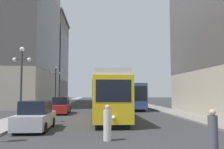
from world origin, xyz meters
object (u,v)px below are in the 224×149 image
object	(u,v)px
lamp_post_left_near	(21,72)
lamp_post_left_far	(56,81)
parked_car_left_mid	(61,106)
pedestrian_crossing_far	(107,124)
transit_bus	(128,95)
pedestrian_crossing_near	(213,132)
parked_car_left_near	(36,116)
streetcar	(107,95)

from	to	relation	value
lamp_post_left_near	lamp_post_left_far	world-z (taller)	lamp_post_left_far
parked_car_left_mid	lamp_post_left_near	world-z (taller)	lamp_post_left_near
lamp_post_left_near	lamp_post_left_far	bearing A→B (deg)	90.00
parked_car_left_mid	pedestrian_crossing_far	distance (m)	15.48
transit_bus	pedestrian_crossing_near	world-z (taller)	transit_bus
transit_bus	parked_car_left_near	world-z (taller)	transit_bus
streetcar	parked_car_left_mid	bearing A→B (deg)	129.26
transit_bus	parked_car_left_near	size ratio (longest dim) A/B	2.73
transit_bus	parked_car_left_near	distance (m)	20.02
parked_car_left_near	pedestrian_crossing_near	xyz separation A→B (m)	(8.36, -6.25, -0.06)
parked_car_left_near	parked_car_left_mid	distance (m)	11.18
lamp_post_left_near	pedestrian_crossing_near	bearing A→B (deg)	-42.38
parked_car_left_mid	lamp_post_left_far	world-z (taller)	lamp_post_left_far
parked_car_left_near	transit_bus	bearing A→B (deg)	64.71
parked_car_left_mid	pedestrian_crossing_near	bearing A→B (deg)	-65.66
transit_bus	streetcar	bearing A→B (deg)	-108.13
pedestrian_crossing_near	lamp_post_left_far	bearing A→B (deg)	-56.32
transit_bus	lamp_post_left_near	distance (m)	18.33
transit_bus	parked_car_left_near	bearing A→B (deg)	-117.23
transit_bus	lamp_post_left_near	bearing A→B (deg)	-126.83
parked_car_left_mid	pedestrian_crossing_near	size ratio (longest dim) A/B	2.91
streetcar	parked_car_left_mid	distance (m)	7.65
pedestrian_crossing_far	lamp_post_left_far	distance (m)	23.77
transit_bus	pedestrian_crossing_near	xyz separation A→B (m)	(-0.10, -24.35, -1.16)
parked_car_left_near	lamp_post_left_far	size ratio (longest dim) A/B	0.75
streetcar	parked_car_left_near	distance (m)	7.33
transit_bus	lamp_post_left_near	size ratio (longest dim) A/B	2.14
streetcar	parked_car_left_mid	world-z (taller)	streetcar
lamp_post_left_near	lamp_post_left_far	xyz separation A→B (m)	(0.00, 15.91, 0.15)
pedestrian_crossing_far	lamp_post_left_near	bearing A→B (deg)	-145.68
streetcar	pedestrian_crossing_far	distance (m)	9.16
pedestrian_crossing_near	pedestrian_crossing_far	bearing A→B (deg)	-20.92
pedestrian_crossing_near	pedestrian_crossing_far	xyz separation A→B (m)	(-4.03, 2.57, 0.03)
lamp_post_left_near	parked_car_left_mid	bearing A→B (deg)	76.74
parked_car_left_near	pedestrian_crossing_far	bearing A→B (deg)	-40.60
parked_car_left_near	parked_car_left_mid	world-z (taller)	same
streetcar	lamp_post_left_near	size ratio (longest dim) A/B	2.20
streetcar	lamp_post_left_far	distance (m)	15.34
transit_bus	pedestrian_crossing_far	size ratio (longest dim) A/B	6.99
pedestrian_crossing_far	lamp_post_left_near	size ratio (longest dim) A/B	0.31
lamp_post_left_far	lamp_post_left_near	bearing A→B (deg)	-90.00
pedestrian_crossing_near	lamp_post_left_far	size ratio (longest dim) A/B	0.28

